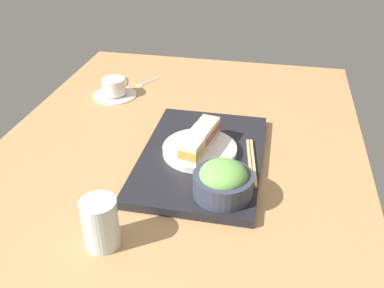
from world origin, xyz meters
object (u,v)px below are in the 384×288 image
sandwich_plate (200,150)px  drinking_glass (100,223)px  sandwich_near (192,150)px  teaspoon (143,84)px  coffee_cup (115,89)px  sandwich_middle (200,138)px  sandwich_far (207,129)px  chopsticks_pair (251,162)px  salad_bowl (223,181)px

sandwich_plate → drinking_glass: (-33.29, 13.38, 2.32)cm
sandwich_near → teaspoon: size_ratio=0.78×
coffee_cup → teaspoon: 12.62cm
sandwich_middle → teaspoon: 51.69cm
sandwich_far → sandwich_middle: bearing=169.5°
chopsticks_pair → teaspoon: (44.77, 42.12, -2.15)cm
sandwich_middle → salad_bowl: salad_bowl is taller
sandwich_middle → chopsticks_pair: bearing=-99.1°
sandwich_far → coffee_cup: (26.48, 36.05, -3.77)cm
salad_bowl → coffee_cup: salad_bowl is taller
sandwich_far → drinking_glass: drinking_glass is taller
chopsticks_pair → coffee_cup: (34.13, 48.54, 0.04)cm
teaspoon → salad_bowl: bearing=-147.7°
sandwich_plate → teaspoon: (42.61, 28.62, -2.69)cm
sandwich_middle → sandwich_far: bearing=-10.5°
coffee_cup → sandwich_plate: bearing=-132.4°
salad_bowl → chopsticks_pair: size_ratio=0.66×
drinking_glass → teaspoon: size_ratio=1.19×
teaspoon → sandwich_middle: bearing=-146.1°
sandwich_plate → salad_bowl: (-15.48, -8.15, 2.74)cm
sandwich_middle → chopsticks_pair: (-2.17, -13.50, -3.94)cm
sandwich_middle → sandwich_far: sandwich_middle is taller
sandwich_near → coffee_cup: 50.74cm
teaspoon → coffee_cup: bearing=148.9°
sandwich_near → coffee_cup: sandwich_near is taller
chopsticks_pair → coffee_cup: bearing=54.9°
sandwich_middle → teaspoon: size_ratio=0.79×
sandwich_middle → coffee_cup: size_ratio=0.50×
drinking_glass → coffee_cup: bearing=18.4°
coffee_cup → teaspoon: (10.64, -6.42, -2.19)cm
coffee_cup → drinking_glass: bearing=-161.6°
chopsticks_pair → drinking_glass: 41.22cm
salad_bowl → sandwich_middle: bearing=27.8°
sandwich_middle → chopsticks_pair: 14.23cm
sandwich_plate → coffee_cup: bearing=47.6°
salad_bowl → sandwich_far: bearing=18.8°
sandwich_far → chopsticks_pair: 15.13cm
sandwich_plate → chopsticks_pair: size_ratio=0.94×
sandwich_far → salad_bowl: size_ratio=0.53×
sandwich_middle → chopsticks_pair: size_ratio=0.35×
salad_bowl → teaspoon: 68.96cm
sandwich_far → teaspoon: sandwich_far is taller
sandwich_plate → sandwich_near: (-5.48, 1.01, 3.28)cm
teaspoon → drinking_glass: bearing=-168.6°
teaspoon → sandwich_far: bearing=-141.4°
salad_bowl → teaspoon: size_ratio=1.49×
sandwich_middle → chopsticks_pair: sandwich_middle is taller
salad_bowl → chopsticks_pair: bearing=-21.9°
sandwich_plate → coffee_cup: (31.97, 35.04, -0.50)cm
teaspoon → chopsticks_pair: bearing=-136.7°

